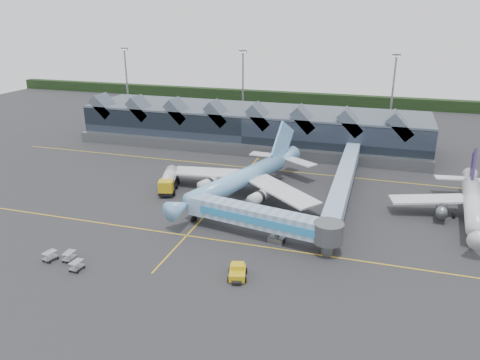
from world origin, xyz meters
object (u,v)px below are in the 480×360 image
(regional_jet, at_px, (473,202))
(fuel_truck, at_px, (169,179))
(jet_bridge, at_px, (271,221))
(main_airliner, at_px, (243,178))
(pushback_tug, at_px, (237,272))

(regional_jet, relative_size, fuel_truck, 2.74)
(regional_jet, distance_m, jet_bridge, 35.68)
(regional_jet, height_order, jet_bridge, regional_jet)
(main_airliner, xyz_separation_m, regional_jet, (40.50, 1.03, -0.43))
(jet_bridge, xyz_separation_m, fuel_truck, (-24.74, 15.72, -1.32))
(jet_bridge, bearing_deg, regional_jet, 40.54)
(main_airliner, height_order, jet_bridge, main_airliner)
(pushback_tug, bearing_deg, regional_jet, 27.63)
(regional_jet, bearing_deg, jet_bridge, -145.09)
(main_airliner, relative_size, jet_bridge, 1.48)
(pushback_tug, bearing_deg, main_airliner, 91.07)
(regional_jet, xyz_separation_m, fuel_truck, (-55.79, -1.87, -1.20))
(regional_jet, xyz_separation_m, jet_bridge, (-31.04, -17.59, 0.12))
(main_airliner, xyz_separation_m, jet_bridge, (9.46, -16.57, -0.31))
(jet_bridge, height_order, fuel_truck, jet_bridge)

